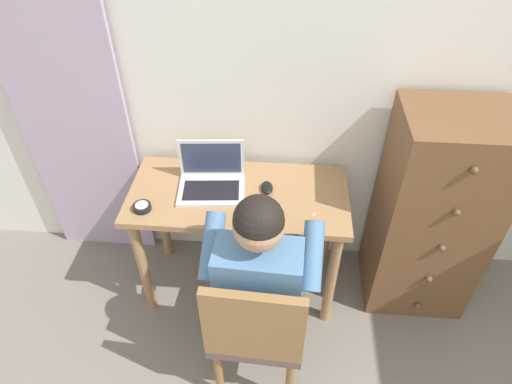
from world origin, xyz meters
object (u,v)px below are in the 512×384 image
Objects in this scene: chair at (256,327)px; desk_clock at (142,207)px; desk at (239,210)px; person_seated at (261,270)px; computer_mouse at (267,188)px; laptop at (211,179)px; dresser at (431,215)px.

desk_clock is (-0.61, 0.46, 0.26)m from chair.
person_seated is (0.15, -0.44, 0.06)m from desk.
chair reaches higher than computer_mouse.
desk is at bearing 19.30° from desk_clock.
desk is 0.21m from computer_mouse.
laptop reaches higher than computer_mouse.
desk_clock is at bearing -171.65° from dresser.
person_seated is at bearing -97.73° from computer_mouse.
person_seated is 0.57m from laptop.
person_seated is at bearing 87.60° from chair.
desk_clock is at bearing -147.73° from laptop.
chair is 9.85× the size of desk_clock.
dresser is at bearing -6.95° from computer_mouse.
dresser reaches higher than desk.
laptop is (-0.14, 0.04, 0.18)m from desk.
desk is 0.51m from desk_clock.
person_seated is 0.48m from computer_mouse.
person_seated is at bearing -70.93° from desk.
dresser is at bearing 37.58° from chair.
laptop reaches higher than desk_clock.
computer_mouse is 1.11× the size of desk_clock.
laptop is (-0.30, 0.48, 0.12)m from person_seated.
person_seated reaches higher than computer_mouse.
person_seated is at bearing -24.35° from desk_clock.
laptop is at bearing 121.68° from person_seated.
laptop reaches higher than desk.
laptop is at bearing -179.14° from dresser.
computer_mouse is at bearing 17.92° from desk_clock.
computer_mouse is at bearing -0.83° from laptop.
dresser is at bearing 29.56° from person_seated.
laptop is at bearing 113.49° from chair.
computer_mouse reaches higher than desk_clock.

